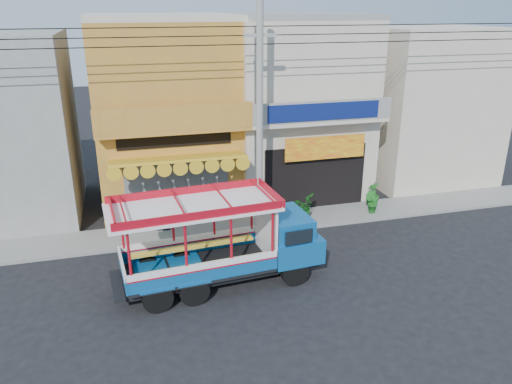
{
  "coord_description": "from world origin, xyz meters",
  "views": [
    {
      "loc": [
        -5.95,
        -14.28,
        8.64
      ],
      "look_at": [
        -1.36,
        2.5,
        2.05
      ],
      "focal_mm": 35.0,
      "sensor_mm": 36.0,
      "label": 1
    }
  ],
  "objects_px": {
    "songthaew_truck": "(234,240)",
    "potted_plant_c": "(373,194)",
    "potted_plant_b": "(371,202)",
    "green_sign": "(163,220)",
    "potted_plant_a": "(303,207)",
    "utility_pole": "(264,108)"
  },
  "relations": [
    {
      "from": "utility_pole",
      "to": "green_sign",
      "type": "relative_size",
      "value": 28.71
    },
    {
      "from": "potted_plant_a",
      "to": "potted_plant_c",
      "type": "distance_m",
      "value": 3.67
    },
    {
      "from": "songthaew_truck",
      "to": "green_sign",
      "type": "bearing_deg",
      "value": 113.15
    },
    {
      "from": "utility_pole",
      "to": "green_sign",
      "type": "height_order",
      "value": "utility_pole"
    },
    {
      "from": "songthaew_truck",
      "to": "potted_plant_c",
      "type": "distance_m",
      "value": 8.82
    },
    {
      "from": "utility_pole",
      "to": "potted_plant_b",
      "type": "distance_m",
      "value": 6.7
    },
    {
      "from": "potted_plant_b",
      "to": "potted_plant_c",
      "type": "relative_size",
      "value": 0.89
    },
    {
      "from": "potted_plant_a",
      "to": "utility_pole",
      "type": "bearing_deg",
      "value": 139.28
    },
    {
      "from": "potted_plant_c",
      "to": "potted_plant_b",
      "type": "bearing_deg",
      "value": -20.84
    },
    {
      "from": "green_sign",
      "to": "potted_plant_a",
      "type": "height_order",
      "value": "potted_plant_a"
    },
    {
      "from": "songthaew_truck",
      "to": "green_sign",
      "type": "relative_size",
      "value": 7.01
    },
    {
      "from": "potted_plant_a",
      "to": "songthaew_truck",
      "type": "bearing_deg",
      "value": 169.92
    },
    {
      "from": "songthaew_truck",
      "to": "green_sign",
      "type": "xyz_separation_m",
      "value": [
        -1.92,
        4.49,
        -0.97
      ]
    },
    {
      "from": "utility_pole",
      "to": "green_sign",
      "type": "distance_m",
      "value": 6.03
    },
    {
      "from": "utility_pole",
      "to": "songthaew_truck",
      "type": "bearing_deg",
      "value": -119.62
    },
    {
      "from": "potted_plant_a",
      "to": "potted_plant_b",
      "type": "relative_size",
      "value": 1.17
    },
    {
      "from": "green_sign",
      "to": "potted_plant_b",
      "type": "height_order",
      "value": "green_sign"
    },
    {
      "from": "utility_pole",
      "to": "potted_plant_a",
      "type": "xyz_separation_m",
      "value": [
        1.88,
        0.51,
        -4.37
      ]
    },
    {
      "from": "songthaew_truck",
      "to": "potted_plant_a",
      "type": "xyz_separation_m",
      "value": [
        3.84,
        3.96,
        -0.84
      ]
    },
    {
      "from": "potted_plant_b",
      "to": "potted_plant_c",
      "type": "distance_m",
      "value": 0.95
    },
    {
      "from": "songthaew_truck",
      "to": "green_sign",
      "type": "distance_m",
      "value": 4.97
    },
    {
      "from": "utility_pole",
      "to": "potted_plant_a",
      "type": "bearing_deg",
      "value": 15.29
    }
  ]
}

